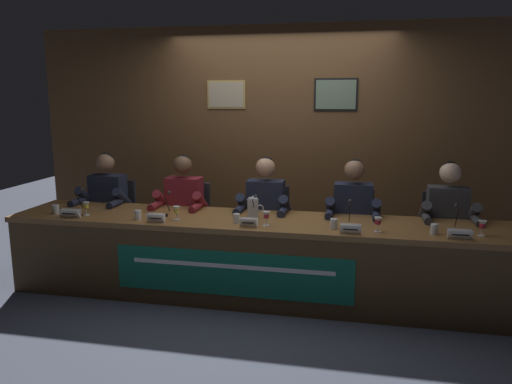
% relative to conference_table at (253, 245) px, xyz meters
% --- Properties ---
extents(ground_plane, '(12.00, 12.00, 0.00)m').
position_rel_conference_table_xyz_m(ground_plane, '(0.00, 0.12, -0.52)').
color(ground_plane, '#383D4C').
extents(wall_back_panelled, '(5.77, 0.14, 2.60)m').
position_rel_conference_table_xyz_m(wall_back_panelled, '(0.00, 1.47, 0.79)').
color(wall_back_panelled, brown).
rests_on(wall_back_panelled, ground_plane).
extents(conference_table, '(4.57, 0.81, 0.73)m').
position_rel_conference_table_xyz_m(conference_table, '(0.00, 0.00, 0.00)').
color(conference_table, brown).
rests_on(conference_table, ground_plane).
extents(chair_far_left, '(0.44, 0.44, 0.91)m').
position_rel_conference_table_xyz_m(chair_far_left, '(-1.71, 0.71, -0.07)').
color(chair_far_left, black).
rests_on(chair_far_left, ground_plane).
extents(panelist_far_left, '(0.51, 0.48, 1.24)m').
position_rel_conference_table_xyz_m(panelist_far_left, '(-1.71, 0.51, 0.21)').
color(panelist_far_left, black).
rests_on(panelist_far_left, ground_plane).
extents(nameplate_far_left, '(0.20, 0.06, 0.08)m').
position_rel_conference_table_xyz_m(nameplate_far_left, '(-1.68, -0.18, 0.25)').
color(nameplate_far_left, white).
rests_on(nameplate_far_left, conference_table).
extents(juice_glass_far_left, '(0.06, 0.06, 0.12)m').
position_rel_conference_table_xyz_m(juice_glass_far_left, '(-1.58, -0.06, 0.30)').
color(juice_glass_far_left, white).
rests_on(juice_glass_far_left, conference_table).
extents(water_cup_far_left, '(0.06, 0.06, 0.08)m').
position_rel_conference_table_xyz_m(water_cup_far_left, '(-1.89, -0.07, 0.25)').
color(water_cup_far_left, silver).
rests_on(water_cup_far_left, conference_table).
extents(microphone_far_left, '(0.06, 0.17, 0.22)m').
position_rel_conference_table_xyz_m(microphone_far_left, '(-1.74, 0.06, 0.29)').
color(microphone_far_left, black).
rests_on(microphone_far_left, conference_table).
extents(chair_left, '(0.44, 0.44, 0.91)m').
position_rel_conference_table_xyz_m(chair_left, '(-0.85, 0.71, -0.07)').
color(chair_left, black).
rests_on(chair_left, ground_plane).
extents(panelist_left, '(0.51, 0.48, 1.24)m').
position_rel_conference_table_xyz_m(panelist_left, '(-0.85, 0.51, 0.21)').
color(panelist_left, black).
rests_on(panelist_left, ground_plane).
extents(nameplate_left, '(0.16, 0.06, 0.08)m').
position_rel_conference_table_xyz_m(nameplate_left, '(-0.84, -0.18, 0.25)').
color(nameplate_left, white).
rests_on(nameplate_left, conference_table).
extents(juice_glass_left, '(0.06, 0.06, 0.12)m').
position_rel_conference_table_xyz_m(juice_glass_left, '(-0.69, -0.05, 0.30)').
color(juice_glass_left, white).
rests_on(juice_glass_left, conference_table).
extents(water_cup_left, '(0.06, 0.06, 0.08)m').
position_rel_conference_table_xyz_m(water_cup_left, '(-1.04, -0.12, 0.25)').
color(water_cup_left, silver).
rests_on(water_cup_left, conference_table).
extents(microphone_left, '(0.06, 0.17, 0.22)m').
position_rel_conference_table_xyz_m(microphone_left, '(-0.85, 0.09, 0.29)').
color(microphone_left, black).
rests_on(microphone_left, conference_table).
extents(chair_center, '(0.44, 0.44, 0.91)m').
position_rel_conference_table_xyz_m(chair_center, '(0.00, 0.71, -0.07)').
color(chair_center, black).
rests_on(chair_center, ground_plane).
extents(panelist_center, '(0.51, 0.48, 1.24)m').
position_rel_conference_table_xyz_m(panelist_center, '(0.00, 0.51, 0.21)').
color(panelist_center, black).
rests_on(panelist_center, ground_plane).
extents(nameplate_center, '(0.15, 0.06, 0.08)m').
position_rel_conference_table_xyz_m(nameplate_center, '(-0.00, -0.17, 0.25)').
color(nameplate_center, white).
rests_on(nameplate_center, conference_table).
extents(juice_glass_center, '(0.06, 0.06, 0.12)m').
position_rel_conference_table_xyz_m(juice_glass_center, '(0.14, -0.09, 0.30)').
color(juice_glass_center, white).
rests_on(juice_glass_center, conference_table).
extents(water_cup_center, '(0.06, 0.06, 0.08)m').
position_rel_conference_table_xyz_m(water_cup_center, '(-0.13, -0.06, 0.25)').
color(water_cup_center, silver).
rests_on(water_cup_center, conference_table).
extents(microphone_center, '(0.06, 0.17, 0.22)m').
position_rel_conference_table_xyz_m(microphone_center, '(-0.01, 0.08, 0.29)').
color(microphone_center, black).
rests_on(microphone_center, conference_table).
extents(chair_right, '(0.44, 0.44, 0.91)m').
position_rel_conference_table_xyz_m(chair_right, '(0.86, 0.71, -0.07)').
color(chair_right, black).
rests_on(chair_right, ground_plane).
extents(panelist_right, '(0.51, 0.48, 1.24)m').
position_rel_conference_table_xyz_m(panelist_right, '(0.86, 0.51, 0.21)').
color(panelist_right, black).
rests_on(panelist_right, ground_plane).
extents(nameplate_right, '(0.17, 0.06, 0.08)m').
position_rel_conference_table_xyz_m(nameplate_right, '(0.85, -0.20, 0.25)').
color(nameplate_right, white).
rests_on(nameplate_right, conference_table).
extents(juice_glass_right, '(0.06, 0.06, 0.12)m').
position_rel_conference_table_xyz_m(juice_glass_right, '(1.07, -0.10, 0.30)').
color(juice_glass_right, white).
rests_on(juice_glass_right, conference_table).
extents(water_cup_right, '(0.06, 0.06, 0.08)m').
position_rel_conference_table_xyz_m(water_cup_right, '(0.71, -0.07, 0.25)').
color(water_cup_right, silver).
rests_on(water_cup_right, conference_table).
extents(microphone_right, '(0.06, 0.17, 0.22)m').
position_rel_conference_table_xyz_m(microphone_right, '(0.83, 0.05, 0.29)').
color(microphone_right, black).
rests_on(microphone_right, conference_table).
extents(chair_far_right, '(0.44, 0.44, 0.91)m').
position_rel_conference_table_xyz_m(chair_far_right, '(1.71, 0.71, -0.07)').
color(chair_far_right, black).
rests_on(chair_far_right, ground_plane).
extents(panelist_far_right, '(0.51, 0.48, 1.24)m').
position_rel_conference_table_xyz_m(panelist_far_right, '(1.71, 0.51, 0.21)').
color(panelist_far_right, black).
rests_on(panelist_far_right, ground_plane).
extents(nameplate_far_right, '(0.18, 0.06, 0.08)m').
position_rel_conference_table_xyz_m(nameplate_far_right, '(1.69, -0.19, 0.25)').
color(nameplate_far_right, white).
rests_on(nameplate_far_right, conference_table).
extents(juice_glass_far_right, '(0.06, 0.06, 0.12)m').
position_rel_conference_table_xyz_m(juice_glass_far_right, '(1.88, -0.05, 0.30)').
color(juice_glass_far_right, white).
rests_on(juice_glass_far_right, conference_table).
extents(water_cup_far_right, '(0.06, 0.06, 0.08)m').
position_rel_conference_table_xyz_m(water_cup_far_right, '(1.51, -0.07, 0.25)').
color(water_cup_far_right, silver).
rests_on(water_cup_far_right, conference_table).
extents(microphone_far_right, '(0.06, 0.17, 0.22)m').
position_rel_conference_table_xyz_m(microphone_far_right, '(1.71, 0.05, 0.29)').
color(microphone_far_right, black).
rests_on(microphone_far_right, conference_table).
extents(water_pitcher_central, '(0.15, 0.10, 0.21)m').
position_rel_conference_table_xyz_m(water_pitcher_central, '(-0.03, 0.13, 0.31)').
color(water_pitcher_central, silver).
rests_on(water_pitcher_central, conference_table).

